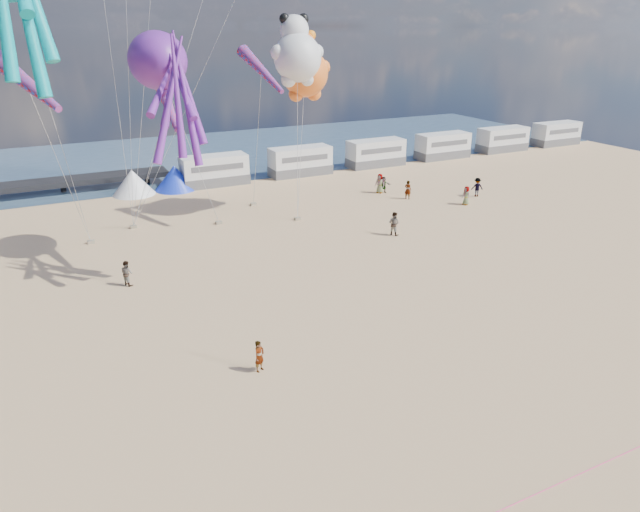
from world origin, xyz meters
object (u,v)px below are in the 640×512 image
(motorhome_5, at_px, (556,134))
(beachgoer_0, at_px, (466,196))
(windsock_right, at_px, (168,104))
(kite_octopus_purple, at_px, (157,60))
(motorhome_1, at_px, (300,161))
(tent_white, at_px, (133,182))
(motorhome_0, at_px, (214,170))
(beachgoer_4, at_px, (384,185))
(beachgoer_1, at_px, (394,223))
(standing_person, at_px, (259,356))
(motorhome_3, at_px, (443,146))
(motorhome_2, at_px, (376,153))
(beachgoer_7, at_px, (127,273))
(sandbag_e, at_px, (134,227))
(tent_blue, at_px, (175,178))
(sandbag_b, at_px, (219,223))
(beachgoer_2, at_px, (477,187))
(sandbag_d, at_px, (253,204))
(windsock_mid, at_px, (262,71))
(beachgoer_6, at_px, (380,183))
(beachgoer_5, at_px, (408,190))
(sandbag_a, at_px, (91,242))
(kite_panda, at_px, (297,58))
(motorhome_4, at_px, (503,139))
(kite_teddy_orange, at_px, (305,73))
(windsock_left, at_px, (26,82))
(sandbag_c, at_px, (298,219))

(motorhome_5, height_order, beachgoer_0, motorhome_5)
(windsock_right, bearing_deg, kite_octopus_purple, 93.37)
(motorhome_1, distance_m, tent_white, 17.50)
(motorhome_0, xyz_separation_m, beachgoer_4, (13.71, -10.09, -0.71))
(beachgoer_1, bearing_deg, standing_person, 99.89)
(motorhome_0, xyz_separation_m, tent_white, (-8.00, 0.00, -0.30))
(motorhome_3, bearing_deg, motorhome_2, 180.00)
(beachgoer_7, relative_size, sandbag_e, 3.21)
(tent_blue, height_order, sandbag_b, tent_blue)
(beachgoer_2, relative_size, sandbag_d, 3.55)
(motorhome_1, bearing_deg, beachgoer_4, -67.34)
(standing_person, height_order, windsock_mid, windsock_mid)
(tent_white, height_order, windsock_right, windsock_right)
(beachgoer_2, bearing_deg, beachgoer_0, 55.18)
(tent_white, bearing_deg, beachgoer_6, -24.99)
(beachgoer_1, height_order, beachgoer_5, beachgoer_1)
(standing_person, relative_size, sandbag_b, 3.13)
(motorhome_2, height_order, motorhome_5, same)
(motorhome_2, bearing_deg, sandbag_e, -160.69)
(sandbag_a, xyz_separation_m, windsock_right, (5.26, -6.54, 10.40))
(motorhome_3, distance_m, kite_panda, 30.22)
(standing_person, relative_size, beachgoer_7, 0.98)
(tent_white, relative_size, kite_octopus_purple, 0.41)
(motorhome_4, xyz_separation_m, standing_person, (-45.93, -33.62, -0.72))
(beachgoer_4, bearing_deg, kite_teddy_orange, -154.12)
(motorhome_4, distance_m, kite_panda, 38.44)
(motorhome_3, height_order, windsock_right, windsock_right)
(beachgoer_1, xyz_separation_m, sandbag_b, (-11.32, 8.51, -0.81))
(motorhome_1, bearing_deg, windsock_left, -141.90)
(motorhome_3, height_order, motorhome_4, same)
(beachgoer_2, height_order, windsock_mid, windsock_mid)
(beachgoer_7, xyz_separation_m, kite_teddy_orange, (16.70, 9.53, 10.64))
(motorhome_5, distance_m, tent_blue, 51.50)
(beachgoer_7, height_order, windsock_right, windsock_right)
(sandbag_a, xyz_separation_m, sandbag_b, (9.83, 0.14, 0.00))
(windsock_left, bearing_deg, tent_white, 44.48)
(motorhome_2, distance_m, beachgoer_2, 15.19)
(motorhome_3, distance_m, sandbag_e, 39.57)
(beachgoer_4, distance_m, windsock_mid, 17.74)
(motorhome_3, xyz_separation_m, beachgoer_6, (-15.14, -9.96, -0.56))
(windsock_right, bearing_deg, motorhome_1, 49.26)
(kite_octopus_purple, bearing_deg, beachgoer_5, 22.41)
(motorhome_3, bearing_deg, beachgoer_5, -137.18)
(beachgoer_7, bearing_deg, sandbag_c, -94.12)
(beachgoer_5, bearing_deg, beachgoer_6, -9.30)
(motorhome_0, bearing_deg, beachgoer_4, -36.35)
(sandbag_e, bearing_deg, sandbag_d, 8.61)
(motorhome_5, bearing_deg, kite_teddy_orange, -164.94)
(standing_person, height_order, sandbag_a, standing_person)
(beachgoer_4, relative_size, windsock_left, 0.24)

